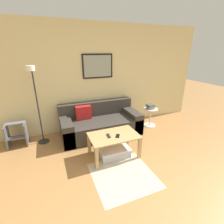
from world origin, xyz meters
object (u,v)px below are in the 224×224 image
object	(u,v)px
storage_bin	(114,152)
cell_phone	(118,136)
floor_lamp	(36,100)
couch	(100,123)
coffee_table	(114,139)
remote_control	(109,136)
book_stack	(151,107)
side_table	(150,115)
step_stool	(17,134)

from	to	relation	value
storage_bin	cell_phone	xyz separation A→B (m)	(0.06, -0.04, 0.36)
floor_lamp	couch	bearing A→B (deg)	1.56
coffee_table	cell_phone	bearing A→B (deg)	-52.94
coffee_table	storage_bin	size ratio (longest dim) A/B	1.54
remote_control	cell_phone	xyz separation A→B (m)	(0.16, -0.06, -0.01)
book_stack	cell_phone	size ratio (longest dim) A/B	1.54
remote_control	cell_phone	world-z (taller)	remote_control
side_table	remote_control	xyz separation A→B (m)	(-1.53, -0.89, 0.16)
remote_control	side_table	bearing A→B (deg)	35.37
side_table	cell_phone	size ratio (longest dim) A/B	3.49
remote_control	cell_phone	distance (m)	0.17
floor_lamp	coffee_table	bearing A→B (deg)	-36.60
floor_lamp	remote_control	xyz separation A→B (m)	(1.16, -0.95, -0.56)
side_table	book_stack	size ratio (longest dim) A/B	2.26
book_stack	remote_control	world-z (taller)	book_stack
couch	floor_lamp	distance (m)	1.51
floor_lamp	remote_control	size ratio (longest dim) A/B	11.20
remote_control	cell_phone	size ratio (longest dim) A/B	1.07
floor_lamp	cell_phone	distance (m)	1.75
couch	book_stack	distance (m)	1.40
coffee_table	side_table	xyz separation A→B (m)	(1.43, 0.88, -0.07)
storage_bin	couch	bearing A→B (deg)	86.92
storage_bin	book_stack	xyz separation A→B (m)	(1.43, 0.91, 0.45)
book_stack	step_stool	world-z (taller)	book_stack
couch	side_table	distance (m)	1.39
book_stack	step_stool	distance (m)	3.21
coffee_table	floor_lamp	world-z (taller)	floor_lamp
book_stack	cell_phone	distance (m)	1.67
book_stack	couch	bearing A→B (deg)	176.26
storage_bin	remote_control	bearing A→B (deg)	170.61
side_table	remote_control	world-z (taller)	side_table
side_table	storage_bin	bearing A→B (deg)	-147.84
coffee_table	couch	bearing A→B (deg)	87.34
coffee_table	remote_control	bearing A→B (deg)	-176.08
coffee_table	remote_control	size ratio (longest dim) A/B	6.08
step_stool	floor_lamp	bearing A→B (deg)	-20.54
storage_bin	step_stool	distance (m)	2.11
side_table	cell_phone	world-z (taller)	side_table
cell_phone	step_stool	bearing A→B (deg)	177.89
floor_lamp	remote_control	world-z (taller)	floor_lamp
coffee_table	side_table	bearing A→B (deg)	31.64
coffee_table	cell_phone	xyz separation A→B (m)	(0.05, -0.07, 0.09)
storage_bin	step_stool	size ratio (longest dim) A/B	1.19
cell_phone	storage_bin	bearing A→B (deg)	174.68
couch	coffee_table	bearing A→B (deg)	-92.66
storage_bin	floor_lamp	world-z (taller)	floor_lamp
coffee_table	floor_lamp	size ratio (longest dim) A/B	0.54
side_table	book_stack	xyz separation A→B (m)	(-0.01, 0.01, 0.25)
coffee_table	step_stool	size ratio (longest dim) A/B	1.84
step_stool	remote_control	bearing A→B (deg)	-34.34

